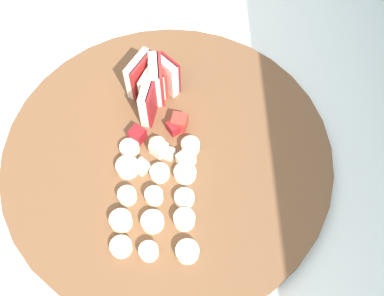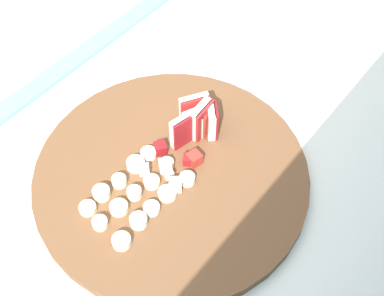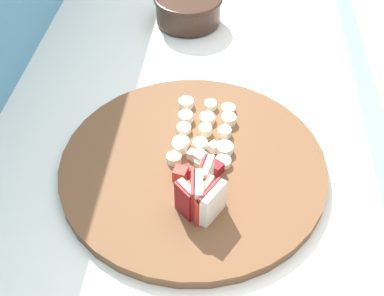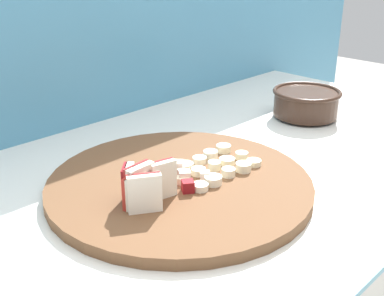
{
  "view_description": "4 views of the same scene",
  "coord_description": "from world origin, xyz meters",
  "px_view_note": "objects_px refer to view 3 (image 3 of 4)",
  "views": [
    {
      "loc": [
        0.27,
        0.01,
        1.45
      ],
      "look_at": [
        -0.0,
        0.02,
        0.97
      ],
      "focal_mm": 41.12,
      "sensor_mm": 36.0,
      "label": 1
    },
    {
      "loc": [
        0.32,
        0.3,
        1.61
      ],
      "look_at": [
        -0.06,
        -0.0,
        0.97
      ],
      "focal_mm": 47.23,
      "sensor_mm": 36.0,
      "label": 2
    },
    {
      "loc": [
        -0.57,
        -0.07,
        1.53
      ],
      "look_at": [
        0.01,
        -0.01,
        0.94
      ],
      "focal_mm": 44.99,
      "sensor_mm": 36.0,
      "label": 3
    },
    {
      "loc": [
        -0.52,
        -0.55,
        1.3
      ],
      "look_at": [
        0.01,
        -0.02,
        0.98
      ],
      "focal_mm": 45.08,
      "sensor_mm": 36.0,
      "label": 4
    }
  ],
  "objects_px": {
    "apple_wedge_fan": "(200,195)",
    "banana_slice_rows": "(204,130)",
    "cutting_board": "(193,165)",
    "apple_dice_pile": "(194,161)",
    "ceramic_bowl": "(188,8)"
  },
  "relations": [
    {
      "from": "banana_slice_rows",
      "to": "ceramic_bowl",
      "type": "bearing_deg",
      "value": 9.56
    },
    {
      "from": "ceramic_bowl",
      "to": "apple_wedge_fan",
      "type": "bearing_deg",
      "value": -172.67
    },
    {
      "from": "banana_slice_rows",
      "to": "ceramic_bowl",
      "type": "height_order",
      "value": "ceramic_bowl"
    },
    {
      "from": "apple_wedge_fan",
      "to": "banana_slice_rows",
      "type": "xyz_separation_m",
      "value": [
        0.17,
        0.01,
        -0.02
      ]
    },
    {
      "from": "cutting_board",
      "to": "apple_dice_pile",
      "type": "height_order",
      "value": "apple_dice_pile"
    },
    {
      "from": "cutting_board",
      "to": "banana_slice_rows",
      "type": "xyz_separation_m",
      "value": [
        0.07,
        -0.01,
        0.02
      ]
    },
    {
      "from": "cutting_board",
      "to": "apple_dice_pile",
      "type": "xyz_separation_m",
      "value": [
        -0.01,
        -0.0,
        0.02
      ]
    },
    {
      "from": "apple_wedge_fan",
      "to": "banana_slice_rows",
      "type": "relative_size",
      "value": 0.56
    },
    {
      "from": "apple_dice_pile",
      "to": "ceramic_bowl",
      "type": "height_order",
      "value": "ceramic_bowl"
    },
    {
      "from": "cutting_board",
      "to": "ceramic_bowl",
      "type": "xyz_separation_m",
      "value": [
        0.47,
        0.05,
        0.03
      ]
    },
    {
      "from": "apple_wedge_fan",
      "to": "ceramic_bowl",
      "type": "bearing_deg",
      "value": 7.33
    },
    {
      "from": "apple_dice_pile",
      "to": "ceramic_bowl",
      "type": "distance_m",
      "value": 0.48
    },
    {
      "from": "banana_slice_rows",
      "to": "ceramic_bowl",
      "type": "relative_size",
      "value": 1.07
    },
    {
      "from": "apple_dice_pile",
      "to": "ceramic_bowl",
      "type": "xyz_separation_m",
      "value": [
        0.48,
        0.06,
        0.01
      ]
    },
    {
      "from": "cutting_board",
      "to": "ceramic_bowl",
      "type": "bearing_deg",
      "value": 6.47
    }
  ]
}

